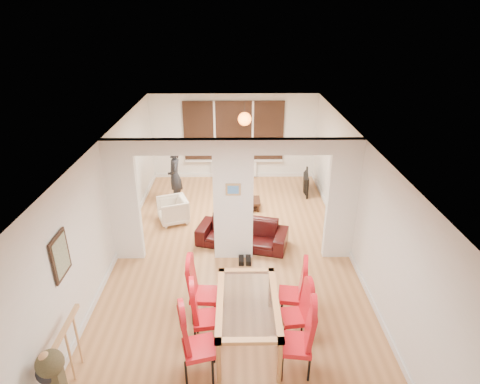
{
  "coord_description": "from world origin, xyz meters",
  "views": [
    {
      "loc": [
        0.05,
        -7.27,
        4.81
      ],
      "look_at": [
        0.14,
        0.6,
        1.23
      ],
      "focal_mm": 30.0,
      "sensor_mm": 36.0,
      "label": 1
    }
  ],
  "objects_px": {
    "dining_chair_lc": "(204,291)",
    "dining_chair_rc": "(291,291)",
    "dining_chair_la": "(199,343)",
    "coffee_table": "(240,204)",
    "dining_table": "(248,321)",
    "dining_chair_lb": "(206,315)",
    "sofa": "(242,233)",
    "person": "(175,176)",
    "dining_chair_ra": "(295,340)",
    "bottle": "(243,194)",
    "television": "(303,182)",
    "dining_chair_rb": "(295,313)",
    "armchair": "(173,210)",
    "bowl": "(235,200)"
  },
  "relations": [
    {
      "from": "dining_chair_lc",
      "to": "dining_chair_rc",
      "type": "height_order",
      "value": "dining_chair_lc"
    },
    {
      "from": "dining_chair_la",
      "to": "coffee_table",
      "type": "height_order",
      "value": "dining_chair_la"
    },
    {
      "from": "dining_table",
      "to": "dining_chair_lb",
      "type": "xyz_separation_m",
      "value": [
        -0.64,
        -0.01,
        0.13
      ]
    },
    {
      "from": "dining_chair_rc",
      "to": "sofa",
      "type": "bearing_deg",
      "value": 117.65
    },
    {
      "from": "person",
      "to": "dining_chair_ra",
      "type": "bearing_deg",
      "value": 12.52
    },
    {
      "from": "dining_chair_lb",
      "to": "dining_chair_lc",
      "type": "bearing_deg",
      "value": 89.83
    },
    {
      "from": "bottle",
      "to": "dining_table",
      "type": "bearing_deg",
      "value": -90.11
    },
    {
      "from": "dining_chair_lc",
      "to": "bottle",
      "type": "distance_m",
      "value": 4.28
    },
    {
      "from": "dining_chair_la",
      "to": "sofa",
      "type": "bearing_deg",
      "value": 64.51
    },
    {
      "from": "sofa",
      "to": "television",
      "type": "distance_m",
      "value": 3.38
    },
    {
      "from": "dining_table",
      "to": "bottle",
      "type": "height_order",
      "value": "dining_table"
    },
    {
      "from": "dining_chair_ra",
      "to": "person",
      "type": "bearing_deg",
      "value": 120.12
    },
    {
      "from": "dining_chair_rb",
      "to": "armchair",
      "type": "bearing_deg",
      "value": 115.23
    },
    {
      "from": "bowl",
      "to": "dining_chair_rb",
      "type": "bearing_deg",
      "value": -78.52
    },
    {
      "from": "sofa",
      "to": "bottle",
      "type": "xyz_separation_m",
      "value": [
        0.05,
        1.88,
        0.09
      ]
    },
    {
      "from": "dining_table",
      "to": "television",
      "type": "bearing_deg",
      "value": 72.78
    },
    {
      "from": "dining_chair_rb",
      "to": "television",
      "type": "bearing_deg",
      "value": 72.76
    },
    {
      "from": "person",
      "to": "television",
      "type": "relative_size",
      "value": 1.51
    },
    {
      "from": "dining_chair_rc",
      "to": "person",
      "type": "distance_m",
      "value": 5.19
    },
    {
      "from": "dining_chair_rc",
      "to": "dining_chair_lc",
      "type": "bearing_deg",
      "value": -170.69
    },
    {
      "from": "dining_chair_ra",
      "to": "sofa",
      "type": "distance_m",
      "value": 3.55
    },
    {
      "from": "television",
      "to": "coffee_table",
      "type": "relative_size",
      "value": 0.95
    },
    {
      "from": "dining_chair_lb",
      "to": "dining_chair_ra",
      "type": "xyz_separation_m",
      "value": [
        1.29,
        -0.58,
        0.05
      ]
    },
    {
      "from": "dining_chair_la",
      "to": "armchair",
      "type": "distance_m",
      "value": 4.71
    },
    {
      "from": "dining_chair_lc",
      "to": "television",
      "type": "height_order",
      "value": "dining_chair_lc"
    },
    {
      "from": "person",
      "to": "television",
      "type": "height_order",
      "value": "person"
    },
    {
      "from": "dining_chair_la",
      "to": "armchair",
      "type": "height_order",
      "value": "dining_chair_la"
    },
    {
      "from": "television",
      "to": "dining_chair_rc",
      "type": "bearing_deg",
      "value": 176.29
    },
    {
      "from": "dining_chair_ra",
      "to": "person",
      "type": "distance_m",
      "value": 6.16
    },
    {
      "from": "sofa",
      "to": "dining_chair_la",
      "type": "bearing_deg",
      "value": -85.61
    },
    {
      "from": "dining_chair_lc",
      "to": "person",
      "type": "relative_size",
      "value": 0.72
    },
    {
      "from": "dining_chair_lc",
      "to": "bowl",
      "type": "relative_size",
      "value": 4.82
    },
    {
      "from": "sofa",
      "to": "dining_chair_rb",
      "type": "bearing_deg",
      "value": -59.8
    },
    {
      "from": "armchair",
      "to": "bottle",
      "type": "height_order",
      "value": "armchair"
    },
    {
      "from": "dining_table",
      "to": "dining_chair_rb",
      "type": "bearing_deg",
      "value": 2.77
    },
    {
      "from": "bowl",
      "to": "sofa",
      "type": "bearing_deg",
      "value": -84.98
    },
    {
      "from": "sofa",
      "to": "bowl",
      "type": "distance_m",
      "value": 1.7
    },
    {
      "from": "dining_chair_lb",
      "to": "person",
      "type": "relative_size",
      "value": 0.68
    },
    {
      "from": "dining_chair_rc",
      "to": "armchair",
      "type": "distance_m",
      "value": 4.22
    },
    {
      "from": "person",
      "to": "coffee_table",
      "type": "xyz_separation_m",
      "value": [
        1.72,
        -0.39,
        -0.65
      ]
    },
    {
      "from": "sofa",
      "to": "person",
      "type": "height_order",
      "value": "person"
    },
    {
      "from": "television",
      "to": "bowl",
      "type": "xyz_separation_m",
      "value": [
        -1.96,
        -1.15,
        -0.02
      ]
    },
    {
      "from": "dining_chair_ra",
      "to": "dining_chair_rb",
      "type": "bearing_deg",
      "value": 88.89
    },
    {
      "from": "dining_chair_rb",
      "to": "dining_chair_ra",
      "type": "bearing_deg",
      "value": -104.75
    },
    {
      "from": "dining_table",
      "to": "television",
      "type": "distance_m",
      "value": 6.0
    },
    {
      "from": "dining_chair_rb",
      "to": "bottle",
      "type": "height_order",
      "value": "dining_chair_rb"
    },
    {
      "from": "dining_chair_lc",
      "to": "dining_chair_ra",
      "type": "xyz_separation_m",
      "value": [
        1.36,
        -1.13,
        0.02
      ]
    },
    {
      "from": "person",
      "to": "coffee_table",
      "type": "bearing_deg",
      "value": 66.33
    },
    {
      "from": "dining_chair_lc",
      "to": "armchair",
      "type": "height_order",
      "value": "dining_chair_lc"
    },
    {
      "from": "armchair",
      "to": "sofa",
      "type": "bearing_deg",
      "value": 37.04
    }
  ]
}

